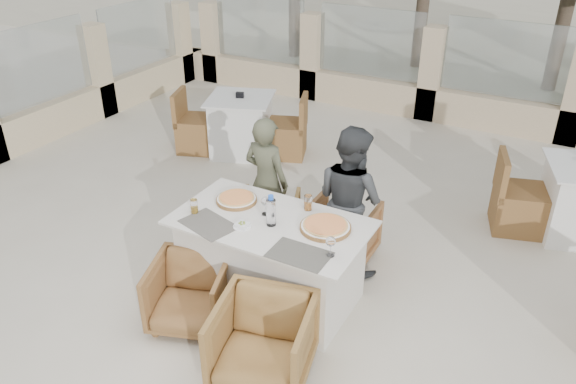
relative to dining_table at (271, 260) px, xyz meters
The scene contains 22 objects.
ground 0.41m from the dining_table, 127.18° to the left, with size 80.00×80.00×0.00m, color beige.
sand_patch 14.11m from the dining_table, 90.32° to the left, with size 30.00×16.00×0.01m, color beige.
perimeter_wall_far 4.92m from the dining_table, 90.93° to the left, with size 10.00×0.34×1.60m, color beige, non-canonical shape.
perimeter_wall_left 4.87m from the dining_table, 160.69° to the left, with size 0.34×7.00×1.60m, color beige, non-canonical shape.
dining_table is the anchor object (origin of this frame).
placemat_near_left 0.63m from the dining_table, 145.93° to the right, with size 0.45×0.30×0.00m, color #5E5951.
placemat_near_right 0.65m from the dining_table, 35.35° to the right, with size 0.45×0.30×0.00m, color #555249.
pizza_left 0.60m from the dining_table, 161.26° to the left, with size 0.35×0.35×0.05m, color #EF5620.
pizza_right 0.62m from the dining_table, 14.10° to the left, with size 0.41×0.41×0.05m, color #E94C1F.
water_bottle 0.52m from the dining_table, 50.69° to the right, with size 0.08×0.08×0.27m, color #9FB9D2.
wine_glass_centre 0.49m from the dining_table, 139.00° to the left, with size 0.08×0.08×0.18m, color white, non-canonical shape.
wine_glass_corner 0.82m from the dining_table, 17.77° to the right, with size 0.08×0.08×0.18m, color white, non-canonical shape.
beer_glass_left 0.79m from the dining_table, 163.49° to the right, with size 0.06×0.06×0.12m, color #C18D1B.
beer_glass_right 0.58m from the dining_table, 60.45° to the left, with size 0.07×0.07×0.13m, color orange.
olive_dish 0.47m from the dining_table, 130.74° to the right, with size 0.11×0.11×0.04m, color silver, non-canonical shape.
armchair_far_left 0.85m from the dining_table, 121.59° to the left, with size 0.57×0.58×0.53m, color olive.
armchair_far_right 0.88m from the dining_table, 71.31° to the left, with size 0.62×0.63×0.58m, color brown.
armchair_near_left 0.73m from the dining_table, 125.31° to the right, with size 0.61×0.63×0.57m, color brown.
armchair_near_right 0.91m from the dining_table, 63.39° to the right, with size 0.67×0.69×0.63m, color olive.
diner_left 0.96m from the dining_table, 122.78° to the left, with size 0.48×0.32×1.32m, color #4E503A.
diner_right 0.91m from the dining_table, 63.48° to the left, with size 0.68×0.53×1.40m, color #35383A.
bg_table_a 3.09m from the dining_table, 127.66° to the left, with size 1.64×0.82×0.77m, color silver, non-canonical shape.
Camera 1 is at (2.08, -3.45, 3.17)m, focal length 35.00 mm.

